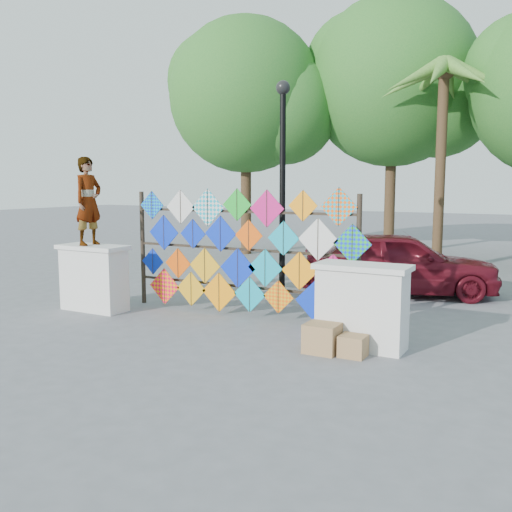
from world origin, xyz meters
name	(u,v)px	position (x,y,z in m)	size (l,w,h in m)	color
ground	(217,324)	(0.00, 0.00, 0.00)	(80.00, 80.00, 0.00)	slate
parapet_left	(94,277)	(-2.70, -0.20, 0.65)	(1.40, 0.65, 1.28)	silver
parapet_right	(362,306)	(2.70, -0.20, 0.65)	(1.40, 0.65, 1.28)	silver
kite_rack	(242,253)	(0.10, 0.73, 1.20)	(4.90, 0.24, 2.41)	black
tree_west	(249,96)	(-4.40, 9.03, 5.38)	(5.85, 5.20, 8.01)	#4E3421
tree_mid	(397,82)	(0.11, 11.03, 5.77)	(6.30, 5.60, 8.61)	#4E3421
palm_tree	(444,90)	(2.20, 8.00, 4.95)	(3.62, 3.62, 5.83)	#4E3421
vendor_woman	(88,201)	(-2.77, -0.20, 2.13)	(0.62, 0.40, 1.69)	#99999E
sedan	(399,263)	(2.13, 4.15, 0.72)	(1.70, 4.21, 1.44)	maroon
lamppost	(283,172)	(0.30, 2.00, 2.69)	(0.28, 0.28, 4.46)	black
cardboard_box_near	(322,338)	(2.27, -0.69, 0.22)	(0.49, 0.43, 0.43)	#977349
cardboard_box_far	(353,346)	(2.74, -0.67, 0.16)	(0.37, 0.34, 0.31)	#977349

